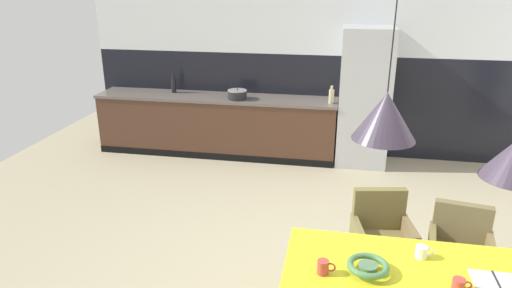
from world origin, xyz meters
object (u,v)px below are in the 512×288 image
at_px(mug_dark_espresso, 422,252).
at_px(cooking_pot, 237,95).
at_px(open_book, 496,281).
at_px(pendant_lamp_over_table_near, 385,116).
at_px(bottle_oil_tall, 331,96).
at_px(refrigerator_column, 364,98).
at_px(mug_short_terracotta, 324,267).
at_px(mug_tall_blue, 459,285).
at_px(armchair_by_stool, 460,241).
at_px(dining_table, 427,277).
at_px(armchair_facing_counter, 381,227).
at_px(fruit_bowl, 368,266).
at_px(bottle_wine_green, 174,85).

bearing_deg(mug_dark_espresso, cooking_pot, 121.24).
xyz_separation_m(open_book, mug_dark_espresso, (-0.43, 0.19, 0.04)).
relative_size(mug_dark_espresso, pendant_lamp_over_table_near, 0.09).
bearing_deg(bottle_oil_tall, refrigerator_column, 12.25).
relative_size(refrigerator_column, mug_short_terracotta, 16.00).
bearing_deg(pendant_lamp_over_table_near, refrigerator_column, 88.68).
bearing_deg(refrigerator_column, mug_dark_espresso, -85.60).
height_order(open_book, mug_tall_blue, mug_tall_blue).
bearing_deg(armchair_by_stool, pendant_lamp_over_table_near, 58.30).
distance_m(mug_dark_espresso, bottle_oil_tall, 3.51).
xyz_separation_m(dining_table, mug_tall_blue, (0.15, -0.16, 0.09)).
distance_m(refrigerator_column, cooking_pot, 1.80).
relative_size(mug_short_terracotta, bottle_oil_tall, 0.49).
relative_size(open_book, bottle_oil_tall, 1.19).
relative_size(armchair_facing_counter, mug_dark_espresso, 6.80).
distance_m(dining_table, mug_tall_blue, 0.24).
distance_m(refrigerator_column, armchair_facing_counter, 2.81).
relative_size(fruit_bowl, pendant_lamp_over_table_near, 0.21).
relative_size(cooking_pot, pendant_lamp_over_table_near, 0.21).
xyz_separation_m(mug_short_terracotta, cooking_pot, (-1.41, 3.72, 0.18)).
height_order(dining_table, armchair_facing_counter, armchair_facing_counter).
xyz_separation_m(mug_tall_blue, pendant_lamp_over_table_near, (-0.53, 0.11, 1.02)).
height_order(armchair_facing_counter, open_book, armchair_facing_counter).
xyz_separation_m(mug_short_terracotta, bottle_oil_tall, (-0.07, 3.73, 0.21)).
height_order(armchair_by_stool, mug_dark_espresso, mug_dark_espresso).
height_order(refrigerator_column, fruit_bowl, refrigerator_column).
xyz_separation_m(refrigerator_column, pendant_lamp_over_table_near, (-0.09, -3.74, 0.83)).
bearing_deg(bottle_oil_tall, armchair_facing_counter, -78.73).
xyz_separation_m(fruit_bowl, bottle_oil_tall, (-0.35, 3.67, 0.22)).
bearing_deg(refrigerator_column, dining_table, -85.54).
bearing_deg(bottle_oil_tall, mug_dark_espresso, -78.03).
height_order(dining_table, mug_tall_blue, mug_tall_blue).
bearing_deg(refrigerator_column, mug_short_terracotta, -95.73).
bearing_deg(cooking_pot, mug_dark_espresso, -58.76).
bearing_deg(armchair_by_stool, open_book, 99.50).
bearing_deg(fruit_bowl, armchair_facing_counter, 79.89).
distance_m(mug_short_terracotta, mug_dark_espresso, 0.72).
relative_size(fruit_bowl, bottle_wine_green, 0.91).
bearing_deg(open_book, mug_short_terracotta, -173.94).
bearing_deg(pendant_lamp_over_table_near, cooking_pot, 115.28).
bearing_deg(open_book, cooking_pot, 124.71).
bearing_deg(fruit_bowl, pendant_lamp_over_table_near, 62.63).
xyz_separation_m(armchair_facing_counter, mug_tall_blue, (0.36, -1.08, 0.26)).
bearing_deg(fruit_bowl, bottle_oil_tall, 95.52).
distance_m(cooking_pot, bottle_wine_green, 1.07).
bearing_deg(dining_table, cooking_pot, 120.25).
height_order(dining_table, mug_dark_espresso, mug_dark_espresso).
distance_m(armchair_facing_counter, bottle_oil_tall, 2.76).
bearing_deg(mug_short_terracotta, mug_tall_blue, -1.54).
bearing_deg(open_book, dining_table, 176.28).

